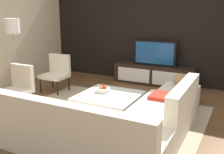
{
  "coord_description": "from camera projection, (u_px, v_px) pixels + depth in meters",
  "views": [
    {
      "loc": [
        2.07,
        -4.0,
        1.93
      ],
      "look_at": [
        -0.27,
        0.56,
        0.59
      ],
      "focal_mm": 42.45,
      "sensor_mm": 36.0,
      "label": 1
    }
  ],
  "objects": [
    {
      "name": "coffee_table",
      "position": [
        109.0,
        104.0,
        4.92
      ],
      "size": [
        1.08,
        1.07,
        0.38
      ],
      "color": "black",
      "rests_on": "ground"
    },
    {
      "name": "accent_chair_far",
      "position": [
        57.0,
        71.0,
        6.27
      ],
      "size": [
        0.58,
        0.51,
        0.87
      ],
      "rotation": [
        0.0,
        0.0,
        -0.17
      ],
      "color": "black",
      "rests_on": "ground"
    },
    {
      "name": "television",
      "position": [
        155.0,
        53.0,
        6.7
      ],
      "size": [
        1.11,
        0.06,
        0.65
      ],
      "color": "black",
      "rests_on": "media_console"
    },
    {
      "name": "ground_plane",
      "position": [
        111.0,
        117.0,
        4.84
      ],
      "size": [
        14.0,
        14.0,
        0.0
      ],
      "primitive_type": "plane",
      "color": "brown"
    },
    {
      "name": "decorative_ball",
      "position": [
        180.0,
        80.0,
        5.24
      ],
      "size": [
        0.28,
        0.28,
        0.28
      ],
      "primitive_type": "sphere",
      "color": "#997247",
      "rests_on": "ottoman"
    },
    {
      "name": "floor_lamp",
      "position": [
        12.0,
        30.0,
        5.74
      ],
      "size": [
        0.34,
        0.34,
        1.72
      ],
      "color": "#A5A5AA",
      "rests_on": "ground"
    },
    {
      "name": "area_rug",
      "position": [
        106.0,
        116.0,
        4.89
      ],
      "size": [
        3.43,
        2.66,
        0.01
      ],
      "primitive_type": "cube",
      "color": "tan",
      "rests_on": "ground"
    },
    {
      "name": "accent_chair_near",
      "position": [
        18.0,
        85.0,
        5.11
      ],
      "size": [
        0.53,
        0.54,
        0.87
      ],
      "rotation": [
        0.0,
        0.0,
        -0.06
      ],
      "color": "black",
      "rests_on": "ground"
    },
    {
      "name": "fruit_bowl",
      "position": [
        103.0,
        89.0,
        5.03
      ],
      "size": [
        0.28,
        0.28,
        0.14
      ],
      "color": "silver",
      "rests_on": "coffee_table"
    },
    {
      "name": "media_console",
      "position": [
        154.0,
        75.0,
        6.84
      ],
      "size": [
        2.06,
        0.46,
        0.5
      ],
      "color": "black",
      "rests_on": "ground"
    },
    {
      "name": "feature_wall_back",
      "position": [
        159.0,
        29.0,
        6.82
      ],
      "size": [
        6.4,
        0.12,
        2.8
      ],
      "primitive_type": "cube",
      "color": "black",
      "rests_on": "ground"
    },
    {
      "name": "sectional_couch",
      "position": [
        115.0,
        126.0,
        3.79
      ],
      "size": [
        2.38,
        2.35,
        0.83
      ],
      "color": "beige",
      "rests_on": "ground"
    },
    {
      "name": "ottoman",
      "position": [
        179.0,
        97.0,
        5.33
      ],
      "size": [
        0.7,
        0.7,
        0.4
      ],
      "primitive_type": "cube",
      "color": "beige",
      "rests_on": "ground"
    }
  ]
}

